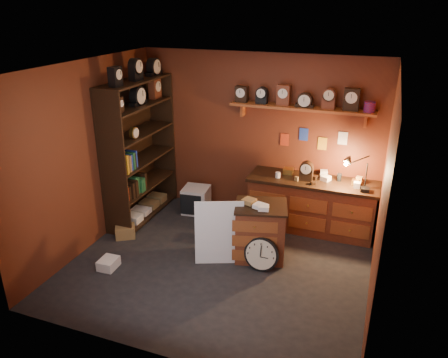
% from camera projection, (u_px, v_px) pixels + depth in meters
% --- Properties ---
extents(floor, '(4.00, 4.00, 0.00)m').
position_uv_depth(floor, '(219.00, 264.00, 6.12)').
color(floor, black).
rests_on(floor, ground).
extents(room_shell, '(4.02, 3.62, 2.71)m').
position_uv_depth(room_shell, '(225.00, 145.00, 5.55)').
color(room_shell, maroon).
rests_on(room_shell, ground).
extents(shelving_unit, '(0.47, 1.60, 2.58)m').
position_uv_depth(shelving_unit, '(138.00, 145.00, 7.07)').
color(shelving_unit, black).
rests_on(shelving_unit, ground).
extents(workbench, '(2.00, 0.66, 1.36)m').
position_uv_depth(workbench, '(311.00, 202.00, 6.90)').
color(workbench, brown).
rests_on(workbench, ground).
extents(low_cabinet, '(0.84, 0.76, 0.90)m').
position_uv_depth(low_cabinet, '(260.00, 229.00, 6.15)').
color(low_cabinet, brown).
rests_on(low_cabinet, ground).
extents(big_round_clock, '(0.48, 0.16, 0.48)m').
position_uv_depth(big_round_clock, '(261.00, 254.00, 5.92)').
color(big_round_clock, black).
rests_on(big_round_clock, ground).
extents(white_panel, '(0.70, 0.43, 0.90)m').
position_uv_depth(white_panel, '(220.00, 260.00, 6.22)').
color(white_panel, silver).
rests_on(white_panel, ground).
extents(mini_fridge, '(0.48, 0.50, 0.45)m').
position_uv_depth(mini_fridge, '(196.00, 200.00, 7.56)').
color(mini_fridge, silver).
rests_on(mini_fridge, ground).
extents(floor_box_a, '(0.38, 0.36, 0.18)m').
position_uv_depth(floor_box_a, '(125.00, 231.00, 6.80)').
color(floor_box_a, olive).
rests_on(floor_box_a, ground).
extents(floor_box_b, '(0.24, 0.28, 0.14)m').
position_uv_depth(floor_box_b, '(108.00, 263.00, 6.01)').
color(floor_box_b, white).
rests_on(floor_box_b, ground).
extents(floor_box_c, '(0.30, 0.26, 0.21)m').
position_uv_depth(floor_box_c, '(210.00, 232.00, 6.75)').
color(floor_box_c, olive).
rests_on(floor_box_c, ground).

